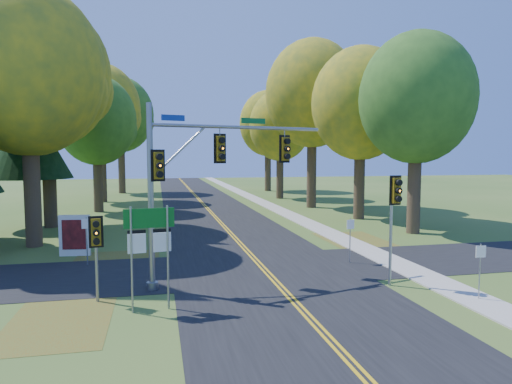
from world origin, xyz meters
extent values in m
plane|color=#38591F|center=(0.00, 0.00, 0.00)|extent=(160.00, 160.00, 0.00)
cube|color=black|center=(0.00, 0.00, 0.01)|extent=(8.00, 160.00, 0.02)
cube|color=black|center=(0.00, 2.00, 0.01)|extent=(60.00, 6.00, 0.02)
cube|color=gold|center=(-0.10, 0.00, 0.03)|extent=(0.10, 160.00, 0.01)
cube|color=gold|center=(0.10, 0.00, 0.03)|extent=(0.10, 160.00, 0.01)
cube|color=#9E998E|center=(6.20, 0.00, 0.03)|extent=(1.60, 160.00, 0.06)
cube|color=brown|center=(-6.50, 4.00, 0.01)|extent=(4.00, 6.00, 0.00)
cube|color=brown|center=(6.80, 6.00, 0.01)|extent=(3.50, 8.00, 0.00)
cube|color=brown|center=(-7.50, -3.00, 0.01)|extent=(3.00, 5.00, 0.00)
cylinder|color=#38281C|center=(-11.20, 9.30, 3.38)|extent=(0.86, 0.86, 6.75)
ellipsoid|color=gold|center=(-11.20, 9.30, 9.55)|extent=(8.00, 8.00, 9.20)
sphere|color=gold|center=(-9.60, 10.50, 8.75)|extent=(4.80, 4.80, 4.80)
cylinder|color=#38281C|center=(11.50, 8.70, 3.04)|extent=(0.83, 0.83, 6.08)
ellipsoid|color=#427925|center=(11.50, 8.70, 8.60)|extent=(7.20, 7.20, 8.28)
sphere|color=#427925|center=(12.94, 9.78, 7.88)|extent=(4.32, 4.32, 4.32)
sphere|color=#427925|center=(10.24, 7.98, 9.32)|extent=(3.96, 3.96, 3.96)
cylinder|color=#38281C|center=(-11.80, 16.20, 3.71)|extent=(0.89, 0.89, 7.42)
ellipsoid|color=gold|center=(-11.80, 16.20, 10.43)|extent=(8.60, 8.60, 9.89)
sphere|color=gold|center=(-10.08, 17.49, 9.57)|extent=(5.16, 5.16, 5.16)
sphere|color=gold|center=(-13.30, 15.34, 11.29)|extent=(4.73, 4.73, 4.73)
cylinder|color=#38281C|center=(10.90, 15.50, 3.15)|extent=(0.84, 0.84, 6.30)
ellipsoid|color=gold|center=(10.90, 15.50, 8.96)|extent=(7.60, 7.60, 8.74)
sphere|color=gold|center=(12.42, 16.64, 8.20)|extent=(4.56, 4.56, 4.56)
sphere|color=gold|center=(9.57, 14.74, 9.72)|extent=(4.18, 4.18, 4.18)
cylinder|color=#38281C|center=(-9.60, 24.40, 2.81)|extent=(0.81, 0.81, 5.62)
ellipsoid|color=#427925|center=(-9.60, 24.40, 8.00)|extent=(6.80, 6.80, 7.82)
sphere|color=#427925|center=(-8.24, 25.42, 7.33)|extent=(4.08, 4.08, 4.08)
sphere|color=#427925|center=(-10.79, 23.72, 8.69)|extent=(3.74, 3.74, 3.74)
cylinder|color=#38281C|center=(9.80, 23.60, 3.83)|extent=(0.90, 0.90, 7.65)
ellipsoid|color=gold|center=(9.80, 23.60, 10.73)|extent=(8.80, 8.80, 10.12)
sphere|color=gold|center=(11.56, 24.92, 9.85)|extent=(5.28, 5.28, 5.28)
sphere|color=gold|center=(8.26, 22.72, 11.61)|extent=(4.84, 4.84, 4.84)
cylinder|color=#38281C|center=(-10.20, 33.10, 3.49)|extent=(0.87, 0.87, 6.98)
ellipsoid|color=gold|center=(-10.20, 33.10, 9.85)|extent=(8.20, 8.20, 9.43)
sphere|color=gold|center=(-8.56, 34.33, 9.03)|extent=(4.92, 4.92, 4.92)
sphere|color=gold|center=(-11.63, 32.28, 10.67)|extent=(4.51, 4.51, 4.51)
cylinder|color=#38281C|center=(9.20, 32.80, 2.93)|extent=(0.82, 0.82, 5.85)
ellipsoid|color=gold|center=(9.20, 32.80, 8.30)|extent=(7.00, 7.00, 8.05)
sphere|color=gold|center=(10.60, 33.85, 7.60)|extent=(4.20, 4.20, 4.20)
sphere|color=gold|center=(7.97, 32.10, 9.00)|extent=(3.85, 3.85, 3.85)
cylinder|color=#38281C|center=(-9.00, 44.00, 3.60)|extent=(0.88, 0.88, 7.20)
ellipsoid|color=#427925|center=(-9.00, 44.00, 10.14)|extent=(8.40, 8.40, 9.66)
sphere|color=#427925|center=(-7.32, 45.26, 9.30)|extent=(5.04, 5.04, 5.04)
sphere|color=#427925|center=(-10.47, 43.16, 10.98)|extent=(4.62, 4.62, 4.62)
cylinder|color=#38281C|center=(10.40, 43.50, 3.26)|extent=(0.85, 0.85, 6.53)
ellipsoid|color=gold|center=(10.40, 43.50, 9.26)|extent=(7.80, 7.80, 8.97)
sphere|color=gold|center=(11.96, 44.67, 8.47)|extent=(4.68, 4.68, 4.68)
sphere|color=gold|center=(9.04, 42.72, 10.04)|extent=(4.29, 4.29, 4.29)
cylinder|color=#38281C|center=(-13.00, 16.00, 1.71)|extent=(0.50, 0.50, 3.42)
cone|color=black|center=(-13.00, 16.00, 6.15)|extent=(5.60, 5.60, 5.45)
cone|color=black|center=(-13.00, 16.00, 10.04)|extent=(4.57, 4.57, 5.45)
cone|color=black|center=(-13.00, 16.00, 13.94)|extent=(3.55, 3.55, 5.45)
cylinder|color=gray|center=(-4.77, -0.35, 3.47)|extent=(0.22, 0.22, 6.93)
cylinder|color=gray|center=(-4.77, -0.35, 0.15)|extent=(0.44, 0.44, 0.30)
cylinder|color=gray|center=(-1.19, 0.64, 6.14)|extent=(7.20, 2.11, 0.14)
cylinder|color=gray|center=(-3.72, -0.06, 5.15)|extent=(2.18, 0.68, 2.05)
cylinder|color=gray|center=(-2.10, 0.39, 5.96)|extent=(0.04, 0.04, 0.36)
cube|color=#72590C|center=(-2.10, 0.39, 5.29)|extent=(0.40, 0.38, 0.99)
cube|color=black|center=(-2.10, 0.39, 5.29)|extent=(0.50, 0.17, 1.17)
sphere|color=orange|center=(-2.04, 0.17, 5.29)|extent=(0.18, 0.18, 0.18)
cylinder|color=black|center=(-2.04, 0.17, 5.60)|extent=(0.27, 0.22, 0.24)
cylinder|color=black|center=(-2.04, 0.17, 5.29)|extent=(0.27, 0.22, 0.24)
cylinder|color=black|center=(-2.04, 0.17, 4.97)|extent=(0.27, 0.22, 0.24)
cylinder|color=gray|center=(0.77, 1.18, 5.96)|extent=(0.04, 0.04, 0.36)
cube|color=#72590C|center=(0.77, 1.18, 5.29)|extent=(0.40, 0.38, 0.99)
cube|color=black|center=(0.77, 1.18, 5.29)|extent=(0.50, 0.17, 1.17)
sphere|color=orange|center=(0.83, 0.96, 5.29)|extent=(0.18, 0.18, 0.18)
cylinder|color=black|center=(0.83, 0.96, 5.60)|extent=(0.27, 0.22, 0.24)
cylinder|color=black|center=(0.83, 0.96, 5.29)|extent=(0.27, 0.22, 0.24)
cylinder|color=black|center=(0.83, 0.96, 4.97)|extent=(0.27, 0.22, 0.24)
cube|color=#72590C|center=(-4.49, -0.43, 4.65)|extent=(0.40, 0.38, 0.99)
cube|color=black|center=(-4.49, -0.43, 4.65)|extent=(0.50, 0.17, 1.17)
sphere|color=orange|center=(-4.43, -0.65, 4.65)|extent=(0.18, 0.18, 0.18)
cylinder|color=black|center=(-4.43, -0.65, 4.97)|extent=(0.27, 0.22, 0.24)
cylinder|color=black|center=(-4.43, -0.65, 4.65)|extent=(0.27, 0.22, 0.24)
cylinder|color=black|center=(-4.43, -0.65, 4.34)|extent=(0.27, 0.22, 0.24)
cube|color=navy|center=(-3.91, -0.11, 6.42)|extent=(0.87, 0.28, 0.22)
cube|color=#0C5926|center=(-0.67, 0.78, 6.42)|extent=(1.06, 0.33, 0.22)
cylinder|color=#999CA1|center=(4.20, -1.70, 2.09)|extent=(0.11, 0.11, 4.19)
cube|color=#72590C|center=(4.22, -1.91, 3.71)|extent=(0.35, 0.32, 0.95)
cube|color=black|center=(4.22, -1.91, 3.71)|extent=(0.50, 0.08, 1.12)
sphere|color=orange|center=(4.24, -2.13, 3.71)|extent=(0.17, 0.17, 0.17)
cylinder|color=black|center=(4.24, -2.13, 4.02)|extent=(0.24, 0.17, 0.23)
cylinder|color=black|center=(4.24, -2.13, 3.71)|extent=(0.24, 0.17, 0.23)
cylinder|color=black|center=(4.24, -2.13, 3.41)|extent=(0.24, 0.17, 0.23)
cylinder|color=gray|center=(-6.61, -1.35, 1.46)|extent=(0.11, 0.11, 2.92)
cube|color=#72590C|center=(-6.57, -1.55, 2.46)|extent=(0.35, 0.32, 0.91)
cube|color=black|center=(-6.57, -1.55, 2.46)|extent=(0.47, 0.10, 1.08)
sphere|color=orange|center=(-6.54, -1.75, 2.46)|extent=(0.16, 0.16, 0.16)
cylinder|color=black|center=(-6.54, -1.75, 2.76)|extent=(0.24, 0.18, 0.22)
cylinder|color=black|center=(-6.54, -1.75, 2.46)|extent=(0.24, 0.18, 0.22)
cylinder|color=black|center=(-6.54, -1.75, 2.17)|extent=(0.24, 0.18, 0.22)
cylinder|color=gray|center=(-5.37, -2.76, 1.71)|extent=(0.07, 0.07, 3.43)
cylinder|color=gray|center=(-4.23, -2.62, 1.71)|extent=(0.07, 0.07, 3.43)
cube|color=#0D5D19|center=(-4.80, -2.65, 3.03)|extent=(1.59, 0.24, 0.63)
cube|color=silver|center=(-4.80, -2.65, 3.03)|extent=(1.36, 0.17, 0.09)
cube|color=silver|center=(-5.20, -2.70, 2.23)|extent=(0.57, 0.12, 0.63)
cube|color=black|center=(-5.20, -2.70, 2.61)|extent=(0.57, 0.08, 0.11)
cube|color=silver|center=(-4.41, -2.60, 2.23)|extent=(0.57, 0.12, 0.63)
cube|color=black|center=(-4.41, -2.60, 2.61)|extent=(0.57, 0.08, 0.11)
cube|color=silver|center=(-8.60, 6.36, 1.03)|extent=(1.50, 0.39, 2.05)
cube|color=maroon|center=(-8.62, 6.25, 1.08)|extent=(1.13, 0.16, 1.48)
cube|color=silver|center=(-9.17, 6.43, 0.17)|extent=(0.10, 0.10, 0.34)
cube|color=silver|center=(-8.04, 6.29, 0.17)|extent=(0.10, 0.10, 0.34)
cylinder|color=gray|center=(4.20, 2.05, 1.05)|extent=(0.05, 0.05, 2.11)
cube|color=white|center=(4.20, 2.03, 1.82)|extent=(0.40, 0.12, 0.43)
cylinder|color=gray|center=(6.34, -4.00, 0.99)|extent=(0.05, 0.05, 1.99)
cube|color=silver|center=(6.34, -4.02, 1.72)|extent=(0.38, 0.04, 0.41)
cylinder|color=gray|center=(-7.71, 4.14, 1.12)|extent=(0.05, 0.05, 2.23)
cube|color=white|center=(-7.70, 4.12, 1.93)|extent=(0.42, 0.13, 0.46)
camera|label=1|loc=(-4.53, -17.49, 5.07)|focal=32.00mm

